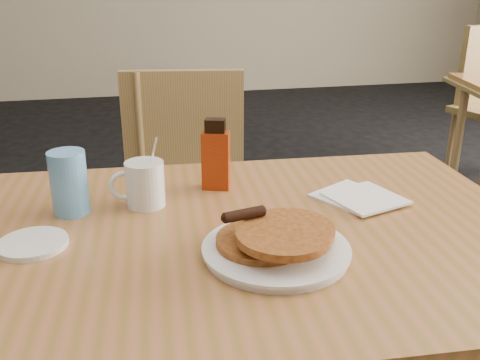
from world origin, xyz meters
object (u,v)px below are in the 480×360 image
pancake_plate (277,243)px  main_table (235,246)px  chair_main_far (189,184)px  coffee_mug (144,183)px  blue_tumbler (69,183)px  syrup_bottle (216,157)px

pancake_plate → main_table: bearing=114.5°
chair_main_far → coffee_mug: chair_main_far is taller
chair_main_far → blue_tumbler: bearing=-110.8°
pancake_plate → blue_tumbler: bearing=143.9°
main_table → coffee_mug: bearing=136.2°
syrup_bottle → coffee_mug: bearing=-140.6°
main_table → blue_tumbler: blue_tumbler is taller
syrup_bottle → blue_tumbler: size_ratio=1.24×
chair_main_far → syrup_bottle: chair_main_far is taller
coffee_mug → blue_tumbler: (-0.16, -0.00, 0.02)m
main_table → blue_tumbler: (-0.34, 0.17, 0.11)m
coffee_mug → syrup_bottle: (0.18, 0.07, 0.03)m
chair_main_far → pancake_plate: (0.06, -0.87, 0.21)m
main_table → blue_tumbler: bearing=154.0°
chair_main_far → main_table: bearing=-80.5°
syrup_bottle → blue_tumbler: (-0.34, -0.08, -0.01)m
main_table → coffee_mug: size_ratio=8.38×
main_table → chair_main_far: 0.76m
main_table → pancake_plate: pancake_plate is taller
pancake_plate → syrup_bottle: size_ratio=1.60×
blue_tumbler → main_table: bearing=-26.0°
chair_main_far → blue_tumbler: chair_main_far is taller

